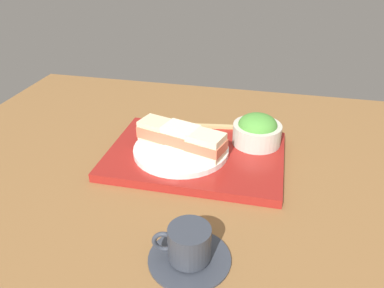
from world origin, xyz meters
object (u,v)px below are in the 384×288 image
(sandwich_far, at_px, (157,131))
(salad_bowl, at_px, (257,130))
(sandwich_near, at_px, (206,144))
(chopsticks_pair, at_px, (200,126))
(sandwich_plate, at_px, (181,150))
(coffee_cup, at_px, (189,247))
(sandwich_middle, at_px, (181,137))

(sandwich_far, distance_m, salad_bowl, 0.24)
(sandwich_near, height_order, chopsticks_pair, sandwich_near)
(sandwich_plate, distance_m, coffee_cup, 0.31)
(sandwich_plate, relative_size, coffee_cup, 1.61)
(sandwich_near, height_order, sandwich_middle, same)
(sandwich_plate, bearing_deg, salad_bowl, -153.35)
(sandwich_middle, distance_m, salad_bowl, 0.19)
(sandwich_middle, height_order, chopsticks_pair, sandwich_middle)
(salad_bowl, xyz_separation_m, coffee_cup, (0.08, 0.38, -0.03))
(sandwich_middle, distance_m, chopsticks_pair, 0.14)
(sandwich_far, xyz_separation_m, salad_bowl, (-0.23, -0.07, -0.01))
(sandwich_plate, xyz_separation_m, chopsticks_pair, (-0.02, -0.14, -0.00))
(sandwich_middle, height_order, salad_bowl, salad_bowl)
(sandwich_middle, distance_m, coffee_cup, 0.31)
(sandwich_near, height_order, coffee_cup, sandwich_near)
(sandwich_plate, height_order, chopsticks_pair, sandwich_plate)
(sandwich_plate, relative_size, sandwich_near, 2.35)
(chopsticks_pair, bearing_deg, salad_bowl, 161.23)
(sandwich_near, bearing_deg, sandwich_middle, -16.66)
(sandwich_far, bearing_deg, sandwich_plate, 163.34)
(sandwich_middle, distance_m, sandwich_far, 0.07)
(chopsticks_pair, xyz_separation_m, coffee_cup, (-0.07, 0.43, 0.00))
(sandwich_far, height_order, coffee_cup, sandwich_far)
(sandwich_plate, relative_size, sandwich_middle, 2.36)
(sandwich_plate, height_order, coffee_cup, coffee_cup)
(sandwich_plate, distance_m, sandwich_near, 0.07)
(coffee_cup, bearing_deg, salad_bowl, -101.76)
(sandwich_middle, bearing_deg, chopsticks_pair, -97.05)
(sandwich_plate, bearing_deg, sandwich_near, 163.34)
(sandwich_plate, relative_size, salad_bowl, 1.91)
(chopsticks_pair, bearing_deg, sandwich_middle, 82.95)
(sandwich_middle, xyz_separation_m, chopsticks_pair, (-0.02, -0.14, -0.04))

